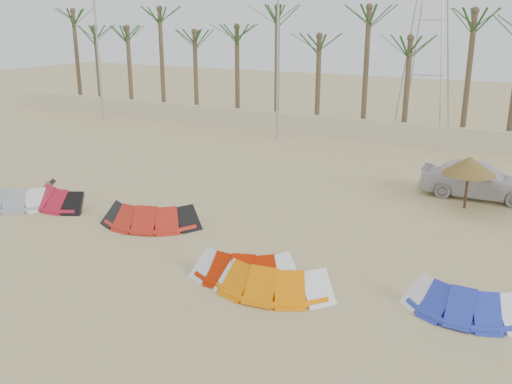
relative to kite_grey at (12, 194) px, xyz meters
The scene contains 14 objects.
ground 10.54m from the kite_grey, 20.35° to the right, with size 120.00×120.00×0.00m, color #D1BC7F.
boundary_wall 20.83m from the kite_grey, 61.71° to the left, with size 60.00×0.30×1.30m, color beige.
palm_line 23.26m from the kite_grey, 62.02° to the left, with size 52.00×4.00×7.70m.
lamp_a 19.93m from the kite_grey, 121.70° to the left, with size 1.25×0.14×11.00m.
lamp_b 17.63m from the kite_grey, 76.55° to the left, with size 1.25×0.14×11.00m.
pylon 26.66m from the kite_grey, 65.93° to the left, with size 3.00×3.00×14.00m, color #A5A8AD, non-canonical shape.
kite_grey is the anchor object (origin of this frame).
kite_red_left 2.02m from the kite_grey, 29.24° to the left, with size 3.54×2.32×0.90m.
kite_red_mid 6.58m from the kite_grey, ahead, with size 3.86×2.47×0.90m.
kite_red_right 11.72m from the kite_grey, ahead, with size 3.40×2.31×0.90m.
kite_orange 12.69m from the kite_grey, ahead, with size 3.64×1.85×0.90m.
kite_blue 17.50m from the kite_grey, ahead, with size 2.99×1.59×0.90m.
parasol_left 18.10m from the kite_grey, 26.32° to the left, with size 2.05×2.05×2.09m.
car 19.05m from the kite_grey, 30.71° to the left, with size 1.85×4.61×1.57m, color silver.
Camera 1 is at (9.04, -10.98, 7.28)m, focal length 40.00 mm.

